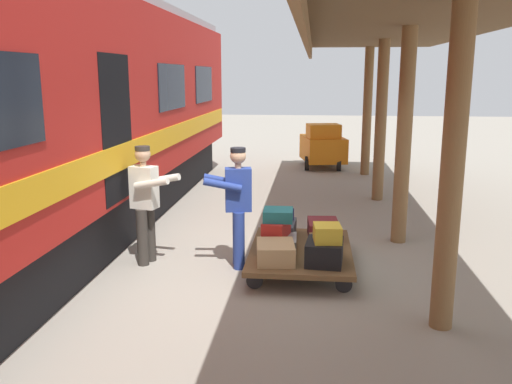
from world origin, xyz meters
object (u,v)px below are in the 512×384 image
object	(u,v)px
suitcase_maroon_trunk	(323,229)
suitcase_yellow_case	(327,233)
suitcase_navy_fabric	(280,216)
suitcase_gray_aluminum	(278,242)
suitcase_tan_vintage	(275,252)
baggage_tug	(323,146)
luggage_cart	(301,251)
suitcase_red_plastic	(276,229)
suitcase_slate_roller	(281,229)
suitcase_black_hardshell	(324,252)
porter_in_overalls	(237,203)
suitcase_brown_leather	(324,244)
train_car	(13,120)
suitcase_teal_softside	(278,215)
porter_by_door	(146,201)

from	to	relation	value
suitcase_maroon_trunk	suitcase_yellow_case	xyz separation A→B (m)	(-0.03, 1.14, 0.28)
suitcase_navy_fabric	suitcase_gray_aluminum	bearing A→B (deg)	91.57
suitcase_tan_vintage	baggage_tug	size ratio (longest dim) A/B	0.31
luggage_cart	baggage_tug	size ratio (longest dim) A/B	1.09
suitcase_gray_aluminum	suitcase_red_plastic	size ratio (longest dim) A/B	1.07
luggage_cart	suitcase_slate_roller	bearing A→B (deg)	-60.75
suitcase_maroon_trunk	suitcase_gray_aluminum	distance (m)	0.85
suitcase_maroon_trunk	suitcase_red_plastic	world-z (taller)	suitcase_red_plastic
suitcase_black_hardshell	porter_in_overalls	distance (m)	1.41
luggage_cart	suitcase_gray_aluminum	distance (m)	0.34
suitcase_brown_leather	suitcase_yellow_case	distance (m)	0.66
porter_in_overalls	suitcase_slate_roller	bearing A→B (deg)	-134.38
train_car	suitcase_black_hardshell	world-z (taller)	train_car
baggage_tug	luggage_cart	bearing A→B (deg)	87.21
suitcase_black_hardshell	suitcase_teal_softside	world-z (taller)	suitcase_teal_softside
porter_by_door	suitcase_black_hardshell	bearing A→B (deg)	167.75
luggage_cart	suitcase_brown_leather	xyz separation A→B (m)	(-0.32, 0.00, 0.13)
suitcase_gray_aluminum	suitcase_red_plastic	world-z (taller)	suitcase_red_plastic
suitcase_yellow_case	porter_in_overalls	distance (m)	1.38
suitcase_tan_vintage	suitcase_brown_leather	xyz separation A→B (m)	(-0.63, -0.56, -0.04)
suitcase_tan_vintage	suitcase_yellow_case	world-z (taller)	suitcase_yellow_case
suitcase_tan_vintage	porter_by_door	size ratio (longest dim) A/B	0.35
suitcase_navy_fabric	suitcase_teal_softside	xyz separation A→B (m)	(-0.01, 0.51, 0.16)
suitcase_maroon_trunk	suitcase_slate_roller	size ratio (longest dim) A/B	0.96
suitcase_tan_vintage	suitcase_brown_leather	world-z (taller)	suitcase_tan_vintage
suitcase_gray_aluminum	suitcase_tan_vintage	world-z (taller)	suitcase_tan_vintage
suitcase_red_plastic	baggage_tug	size ratio (longest dim) A/B	0.26
train_car	baggage_tug	bearing A→B (deg)	-116.99
suitcase_navy_fabric	porter_in_overalls	xyz separation A→B (m)	(0.56, 0.58, 0.33)
baggage_tug	porter_in_overalls	bearing A→B (deg)	81.34
suitcase_red_plastic	suitcase_navy_fabric	distance (m)	0.54
luggage_cart	suitcase_tan_vintage	xyz separation A→B (m)	(0.32, 0.56, 0.17)
suitcase_navy_fabric	suitcase_teal_softside	world-z (taller)	suitcase_teal_softside
luggage_cart	porter_in_overalls	bearing A→B (deg)	1.83
suitcase_navy_fabric	baggage_tug	world-z (taller)	baggage_tug
suitcase_navy_fabric	suitcase_yellow_case	bearing A→B (deg)	120.97
train_car	suitcase_teal_softside	distance (m)	3.93
suitcase_red_plastic	suitcase_yellow_case	world-z (taller)	suitcase_yellow_case
suitcase_tan_vintage	suitcase_slate_roller	size ratio (longest dim) A/B	0.93
suitcase_black_hardshell	baggage_tug	size ratio (longest dim) A/B	0.30
suitcase_black_hardshell	suitcase_slate_roller	size ratio (longest dim) A/B	0.88
suitcase_slate_roller	suitcase_yellow_case	xyz separation A→B (m)	(-0.66, 1.14, 0.29)
suitcase_brown_leather	suitcase_red_plastic	size ratio (longest dim) A/B	1.10
suitcase_brown_leather	porter_by_door	size ratio (longest dim) A/B	0.32
suitcase_slate_roller	porter_in_overalls	world-z (taller)	porter_in_overalls
porter_in_overalls	suitcase_navy_fabric	bearing A→B (deg)	-134.28
suitcase_maroon_trunk	suitcase_gray_aluminum	bearing A→B (deg)	41.76
suitcase_teal_softside	suitcase_tan_vintage	bearing A→B (deg)	90.84
luggage_cart	suitcase_black_hardshell	world-z (taller)	suitcase_black_hardshell
suitcase_maroon_trunk	porter_by_door	xyz separation A→B (m)	(2.52, 0.58, 0.51)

